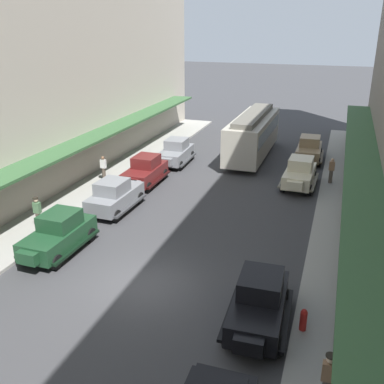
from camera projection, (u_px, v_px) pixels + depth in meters
name	position (u px, v px, depth m)	size (l,w,h in m)	color
ground_plane	(144.00, 284.00, 17.78)	(200.00, 200.00, 0.00)	#38383A
sidewalk_right	(338.00, 321.00, 15.50)	(3.00, 60.00, 0.15)	#99968E
parked_car_1	(176.00, 152.00, 32.46)	(2.24, 4.30, 1.84)	slate
parked_car_2	(309.00, 149.00, 33.20)	(2.20, 4.28, 1.84)	#997F5B
parked_car_3	(259.00, 301.00, 15.14)	(2.28, 4.31, 1.84)	black
parked_car_4	(300.00, 172.00, 28.00)	(2.24, 4.30, 1.84)	beige
parked_car_5	(58.00, 233.00, 20.02)	(2.18, 4.28, 1.84)	#193D23
parked_car_6	(115.00, 195.00, 24.39)	(2.22, 4.29, 1.84)	slate
parked_car_7	(145.00, 170.00, 28.42)	(2.15, 4.26, 1.84)	#591919
streetcar	(253.00, 133.00, 33.77)	(2.55, 9.61, 3.46)	#ADA899
fire_hydrant	(303.00, 319.00, 14.80)	(0.24, 0.24, 0.82)	#B21E19
pedestrian_0	(331.00, 170.00, 28.24)	(0.36, 0.24, 1.64)	#4C4238
pedestrian_1	(349.00, 157.00, 30.86)	(0.36, 0.28, 1.67)	#4C4238
pedestrian_2	(38.00, 212.00, 21.96)	(0.36, 0.28, 1.67)	#4C4238
pedestrian_3	(103.00, 168.00, 28.68)	(0.36, 0.24, 1.64)	#4C4238
pedestrian_4	(328.00, 379.00, 11.73)	(0.36, 0.28, 1.67)	#4C4238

